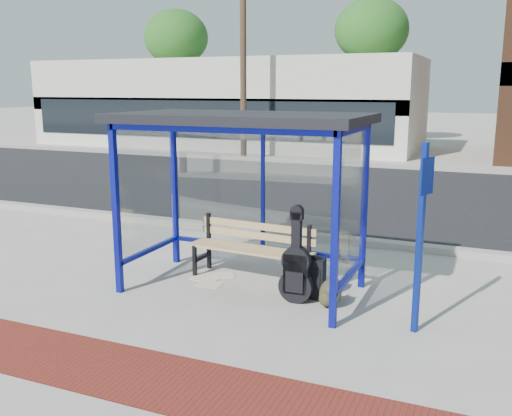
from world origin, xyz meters
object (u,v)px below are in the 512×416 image
at_px(suitcase, 312,278).
at_px(bench, 252,246).
at_px(guitar_bag, 296,270).
at_px(backpack, 330,294).

bearing_deg(suitcase, bench, 157.25).
distance_m(bench, guitar_bag, 1.09).
height_order(bench, guitar_bag, guitar_bag).
distance_m(bench, backpack, 1.51).
height_order(guitar_bag, backpack, guitar_bag).
bearing_deg(guitar_bag, bench, 142.12).
bearing_deg(backpack, suitcase, 161.81).
distance_m(suitcase, backpack, 0.41).
bearing_deg(backpack, bench, 175.14).
relative_size(bench, guitar_bag, 1.55).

